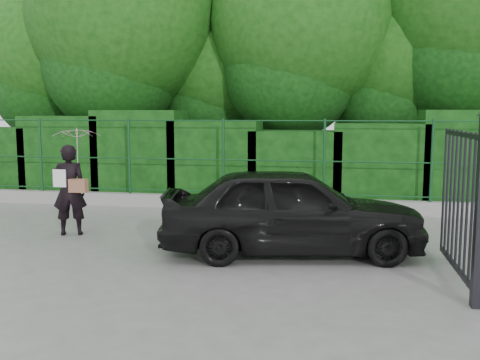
# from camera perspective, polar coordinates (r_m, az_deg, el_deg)

# --- Properties ---
(ground) EXTENTS (80.00, 80.00, 0.00)m
(ground) POSITION_cam_1_polar(r_m,az_deg,el_deg) (8.40, -10.92, -8.37)
(ground) COLOR gray
(kerb) EXTENTS (14.00, 0.25, 0.30)m
(kerb) POSITION_cam_1_polar(r_m,az_deg,el_deg) (12.57, -3.54, -2.34)
(kerb) COLOR #9E9E99
(kerb) RESTS_ON ground
(fence) EXTENTS (14.13, 0.06, 1.80)m
(fence) POSITION_cam_1_polar(r_m,az_deg,el_deg) (12.39, -2.58, 2.42)
(fence) COLOR #12421E
(fence) RESTS_ON kerb
(hedge) EXTENTS (14.20, 1.20, 2.29)m
(hedge) POSITION_cam_1_polar(r_m,az_deg,el_deg) (13.40, -2.24, 2.08)
(hedge) COLOR black
(hedge) RESTS_ON ground
(trees) EXTENTS (17.10, 6.15, 8.08)m
(trees) POSITION_cam_1_polar(r_m,az_deg,el_deg) (15.56, 3.53, 16.03)
(trees) COLOR black
(trees) RESTS_ON ground
(gate) EXTENTS (0.22, 2.33, 2.36)m
(gate) POSITION_cam_1_polar(r_m,az_deg,el_deg) (7.08, 23.51, -1.92)
(gate) COLOR black
(gate) RESTS_ON ground
(woman) EXTENTS (0.92, 0.86, 1.97)m
(woman) POSITION_cam_1_polar(r_m,az_deg,el_deg) (10.16, -17.31, 1.41)
(woman) COLOR black
(woman) RESTS_ON ground
(car) EXTENTS (4.34, 2.31, 1.40)m
(car) POSITION_cam_1_polar(r_m,az_deg,el_deg) (8.51, 5.54, -3.21)
(car) COLOR black
(car) RESTS_ON ground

